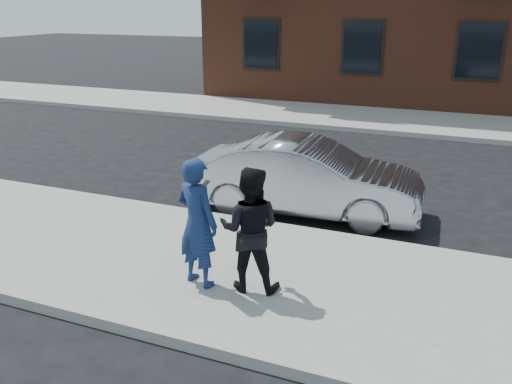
% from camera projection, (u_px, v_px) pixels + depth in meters
% --- Properties ---
extents(ground, '(100.00, 100.00, 0.00)m').
position_uv_depth(ground, '(427.00, 307.00, 6.93)').
color(ground, black).
rests_on(ground, ground).
extents(near_sidewalk, '(50.00, 3.50, 0.15)m').
position_uv_depth(near_sidewalk, '(425.00, 312.00, 6.69)').
color(near_sidewalk, gray).
rests_on(near_sidewalk, ground).
extents(near_curb, '(50.00, 0.10, 0.15)m').
position_uv_depth(near_curb, '(438.00, 253.00, 8.26)').
color(near_curb, '#999691').
rests_on(near_curb, ground).
extents(far_sidewalk, '(50.00, 3.50, 0.15)m').
position_uv_depth(far_sidewalk, '(465.00, 126.00, 16.72)').
color(far_sidewalk, gray).
rests_on(far_sidewalk, ground).
extents(far_curb, '(50.00, 0.10, 0.15)m').
position_uv_depth(far_curb, '(462.00, 139.00, 15.15)').
color(far_curb, '#999691').
rests_on(far_curb, ground).
extents(silver_sedan, '(4.22, 1.70, 1.36)m').
position_uv_depth(silver_sedan, '(307.00, 178.00, 9.83)').
color(silver_sedan, '#999BA3').
rests_on(silver_sedan, ground).
extents(man_hoodie, '(0.72, 0.58, 1.73)m').
position_uv_depth(man_hoodie, '(197.00, 223.00, 6.95)').
color(man_hoodie, navy).
rests_on(man_hoodie, near_sidewalk).
extents(man_peacoat, '(0.91, 0.78, 1.65)m').
position_uv_depth(man_peacoat, '(250.00, 229.00, 6.85)').
color(man_peacoat, black).
rests_on(man_peacoat, near_sidewalk).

